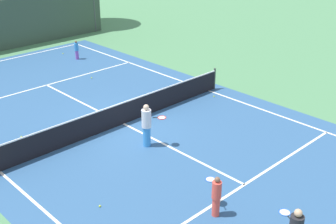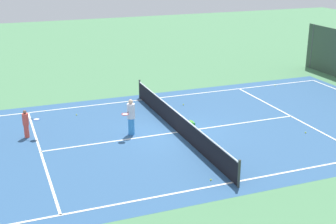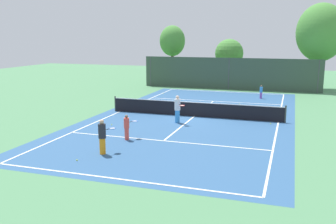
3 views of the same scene
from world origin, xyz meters
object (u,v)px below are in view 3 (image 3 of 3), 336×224
tennis_ball_3 (163,94)px  tennis_ball_5 (271,124)px  tennis_ball_2 (240,104)px  tennis_ball_4 (262,95)px  tennis_ball_0 (152,108)px  tennis_ball_1 (77,160)px  tennis_ball_7 (148,112)px  player_1 (178,109)px  player_3 (127,127)px  ball_crate (194,112)px  tennis_ball_6 (112,125)px  player_2 (102,136)px  player_0 (261,92)px

tennis_ball_3 → tennis_ball_5: (10.37, -9.62, 0.00)m
tennis_ball_2 → tennis_ball_4: (1.31, 5.02, 0.00)m
tennis_ball_0 → tennis_ball_1: bearing=-84.7°
tennis_ball_1 → tennis_ball_7: size_ratio=1.00×
tennis_ball_5 → player_1: bearing=-165.7°
player_1 → tennis_ball_4: (4.13, 12.79, -0.86)m
player_3 → ball_crate: size_ratio=3.13×
player_1 → tennis_ball_5: player_1 is taller
tennis_ball_2 → tennis_ball_6: (-6.45, -9.69, 0.00)m
tennis_ball_7 → tennis_ball_4: bearing=55.8°
player_2 → player_0: bearing=73.1°
player_1 → player_3: player_1 is taller
tennis_ball_0 → tennis_ball_4: 11.44m
tennis_ball_1 → tennis_ball_6: (-1.60, 6.56, 0.00)m
tennis_ball_0 → player_3: bearing=-78.0°
tennis_ball_3 → tennis_ball_7: (1.82, -8.67, 0.00)m
player_0 → tennis_ball_5: 9.93m
tennis_ball_2 → tennis_ball_6: bearing=-123.7°
tennis_ball_0 → player_1: bearing=-51.4°
player_2 → tennis_ball_5: bearing=50.9°
player_2 → tennis_ball_5: size_ratio=24.76×
tennis_ball_0 → tennis_ball_1: 12.53m
player_0 → tennis_ball_7: player_0 is taller
tennis_ball_4 → tennis_ball_5: bearing=-82.6°
tennis_ball_1 → tennis_ball_7: same height
player_3 → tennis_ball_0: size_ratio=20.21×
player_2 → tennis_ball_3: (-3.35, 18.27, -0.81)m
player_1 → tennis_ball_7: (-2.95, 2.38, -0.86)m
tennis_ball_0 → tennis_ball_7: size_ratio=1.00×
player_0 → player_3: bearing=-109.3°
tennis_ball_7 → player_3: bearing=-77.3°
player_1 → player_3: 4.81m
tennis_ball_3 → player_2: bearing=-79.6°
tennis_ball_1 → tennis_ball_5: size_ratio=1.00×
player_1 → tennis_ball_1: bearing=-103.5°
player_0 → tennis_ball_5: size_ratio=17.67×
tennis_ball_7 → tennis_ball_6: bearing=-99.0°
ball_crate → player_0: bearing=65.2°
ball_crate → tennis_ball_4: 10.59m
tennis_ball_0 → tennis_ball_2: 7.10m
tennis_ball_1 → tennis_ball_5: 12.51m
tennis_ball_0 → tennis_ball_4: bearing=50.2°
player_3 → tennis_ball_6: (-2.26, 2.69, -0.66)m
player_1 → tennis_ball_0: (-3.19, 4.01, -0.86)m
player_2 → tennis_ball_0: (-1.78, 11.22, -0.81)m
tennis_ball_4 → tennis_ball_3: bearing=-168.9°
player_0 → tennis_ball_3: size_ratio=17.67×
tennis_ball_1 → tennis_ball_6: bearing=103.7°
tennis_ball_3 → tennis_ball_5: 14.15m
player_3 → tennis_ball_4: 18.26m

